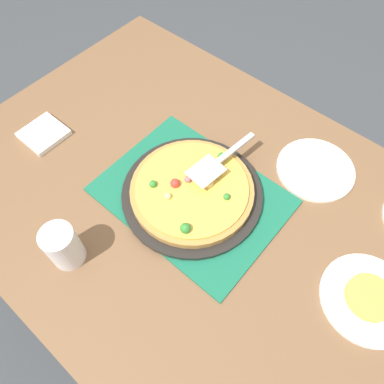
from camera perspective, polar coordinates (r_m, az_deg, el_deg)
name	(u,v)px	position (r m, az deg, el deg)	size (l,w,h in m)	color
ground_plane	(192,283)	(1.68, 0.00, -14.04)	(8.00, 8.00, 0.00)	#3D4247
dining_table	(192,215)	(1.09, 0.00, -3.60)	(1.40, 1.00, 0.75)	brown
placemat	(192,195)	(0.99, 0.00, -0.52)	(0.48, 0.36, 0.01)	#196B4C
pizza_pan	(192,193)	(0.98, 0.00, -0.22)	(0.38, 0.38, 0.01)	black
pizza	(192,189)	(0.97, 0.01, 0.40)	(0.33, 0.33, 0.05)	#B78442
plate_far_right	(368,299)	(0.97, 25.80, -14.83)	(0.22, 0.22, 0.01)	white
plate_side	(315,169)	(1.10, 18.76, 3.39)	(0.22, 0.22, 0.01)	white
served_slice_right	(370,297)	(0.96, 26.10, -14.59)	(0.11, 0.11, 0.02)	#EAB747
cup_far	(63,246)	(0.91, -19.54, -8.00)	(0.08, 0.08, 0.12)	white
pizza_server	(219,161)	(0.98, 4.19, 4.84)	(0.08, 0.23, 0.01)	silver
napkin_stack	(44,134)	(1.20, -22.21, 8.45)	(0.12, 0.12, 0.02)	white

